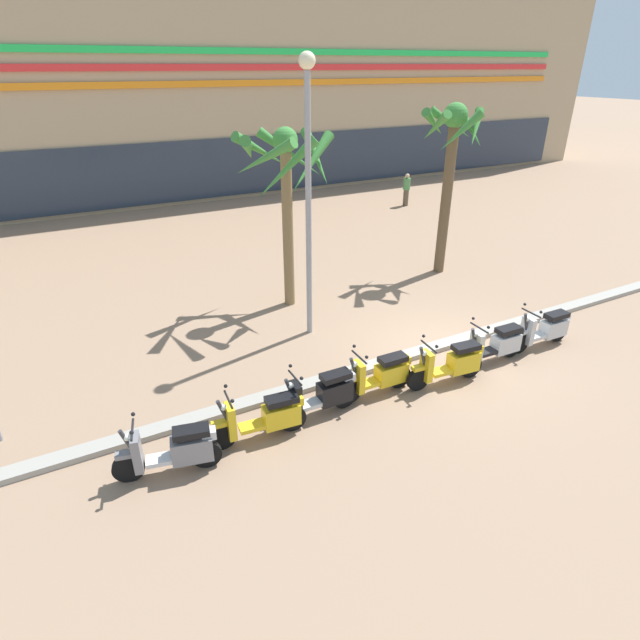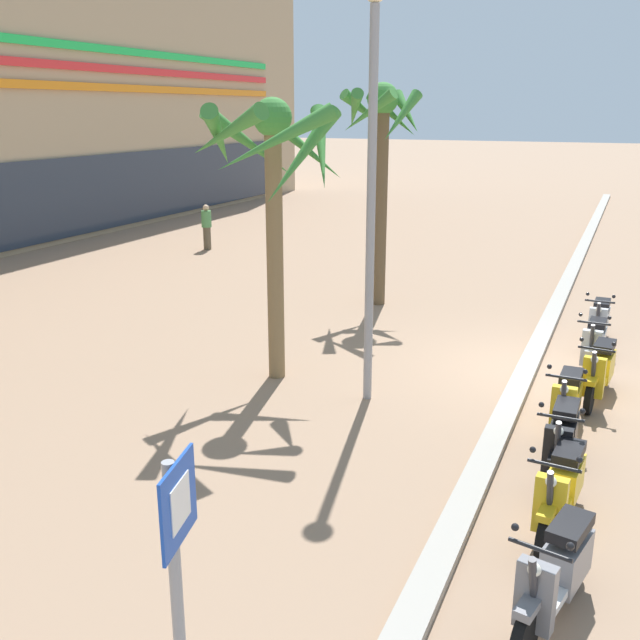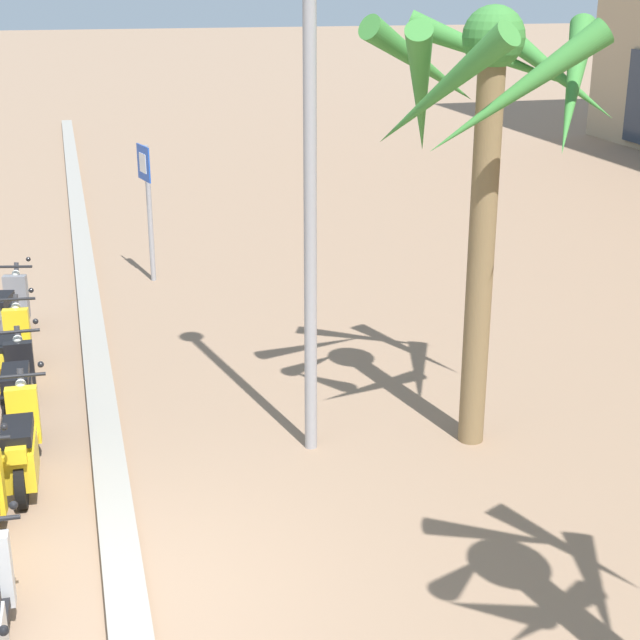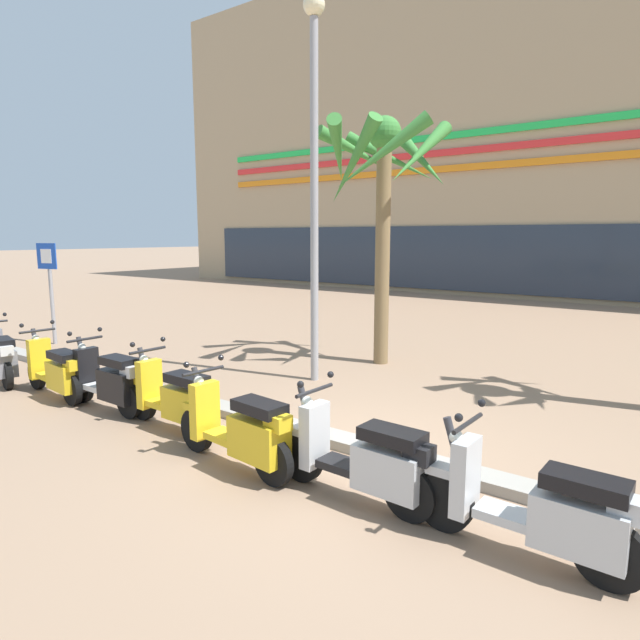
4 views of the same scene
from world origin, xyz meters
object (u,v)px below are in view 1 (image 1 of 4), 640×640
Objects in this scene: scooter_grey_far_back at (175,450)px; scooter_yellow_tail_end at (266,417)px; scooter_yellow_last_in_row at (381,375)px; street_lamp at (308,176)px; pedestrian_strolling_near_curb at (406,189)px; scooter_black_mid_centre at (323,394)px; scooter_silver_gap_after_mid at (496,344)px; palm_tree_mid_walkway at (452,149)px; palm_tree_far_corner at (284,171)px; scooter_yellow_lead_nearest at (452,363)px; scooter_silver_second_in_line at (545,329)px.

scooter_grey_far_back is 1.68m from scooter_yellow_tail_end.
scooter_yellow_last_in_row is 0.27× the size of street_lamp.
scooter_black_mid_centre is at bearing -132.10° from pedestrian_strolling_near_curb.
street_lamp is (4.29, 3.46, 3.50)m from scooter_grey_far_back.
scooter_black_mid_centre is 0.97× the size of scooter_silver_gap_after_mid.
scooter_yellow_tail_end and scooter_black_mid_centre have the same top height.
scooter_grey_far_back is 0.94× the size of scooter_yellow_tail_end.
palm_tree_mid_walkway is at bearing 40.95° from scooter_yellow_last_in_row.
scooter_silver_gap_after_mid is at bearing -46.97° from street_lamp.
scooter_yellow_last_in_row is 1.12× the size of pedestrian_strolling_near_curb.
scooter_black_mid_centre is 1.15× the size of pedestrian_strolling_near_curb.
palm_tree_mid_walkway is at bearing 62.58° from scooter_silver_gap_after_mid.
palm_tree_far_corner is at bearing 119.04° from scooter_silver_gap_after_mid.
scooter_silver_gap_after_mid is at bearing 0.94° from scooter_grey_far_back.
scooter_yellow_lead_nearest is 15.64m from pedestrian_strolling_near_curb.
scooter_yellow_last_in_row is at bearing 3.99° from scooter_yellow_tail_end.
scooter_yellow_lead_nearest is 1.03× the size of scooter_silver_gap_after_mid.
scooter_yellow_last_in_row is at bearing 177.58° from scooter_silver_second_in_line.
scooter_yellow_tail_end is at bearing -118.89° from palm_tree_far_corner.
street_lamp reaches higher than scooter_yellow_last_in_row.
scooter_yellow_lead_nearest is 7.64m from palm_tree_mid_walkway.
street_lamp reaches higher than scooter_silver_second_in_line.
scooter_yellow_last_in_row is at bearing 2.56° from scooter_black_mid_centre.
palm_tree_mid_walkway reaches higher than scooter_silver_gap_after_mid.
scooter_yellow_lead_nearest is 0.29× the size of street_lamp.
scooter_silver_second_in_line is 6.78m from street_lamp.
palm_tree_far_corner reaches higher than scooter_yellow_tail_end.
pedestrian_strolling_near_curb is (5.46, 12.92, 0.36)m from scooter_silver_second_in_line.
scooter_black_mid_centre is at bearing -107.54° from palm_tree_far_corner.
scooter_yellow_lead_nearest is (1.59, -0.37, 0.01)m from scooter_yellow_last_in_row.
scooter_black_mid_centre is at bearing 5.59° from scooter_yellow_tail_end.
scooter_grey_far_back and scooter_silver_gap_after_mid have the same top height.
scooter_yellow_lead_nearest is at bearing -75.35° from palm_tree_far_corner.
scooter_yellow_tail_end is 1.02× the size of scooter_silver_second_in_line.
palm_tree_far_corner is at bearing -179.90° from palm_tree_mid_walkway.
scooter_silver_gap_after_mid is 6.81m from palm_tree_mid_walkway.
scooter_yellow_lead_nearest is at bearing -13.03° from scooter_yellow_last_in_row.
scooter_yellow_tail_end is at bearing 177.56° from scooter_yellow_lead_nearest.
scooter_black_mid_centre is 1.03× the size of scooter_yellow_last_in_row.
palm_tree_far_corner is at bearing 49.50° from scooter_grey_far_back.
palm_tree_mid_walkway reaches higher than scooter_grey_far_back.
street_lamp is at bearing 67.14° from scooter_black_mid_centre.
scooter_yellow_tail_end is 5.50m from street_lamp.
scooter_silver_second_in_line is at bearing -112.92° from pedestrian_strolling_near_curb.
scooter_black_mid_centre is 4.48m from scooter_silver_gap_after_mid.
scooter_grey_far_back and scooter_yellow_last_in_row have the same top height.
scooter_grey_far_back is at bearing -152.25° from palm_tree_mid_walkway.
scooter_yellow_tail_end is at bearing 179.92° from scooter_silver_gap_after_mid.
scooter_silver_second_in_line is (6.09, -0.13, -0.01)m from scooter_black_mid_centre.
scooter_yellow_tail_end and scooter_yellow_last_in_row have the same top height.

